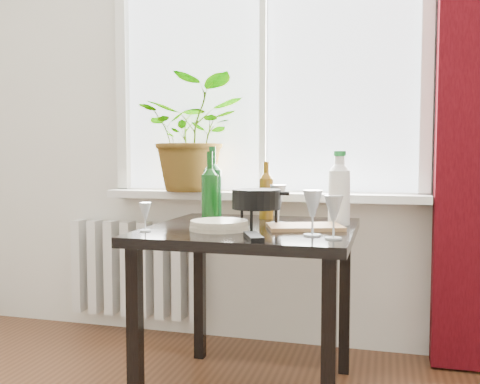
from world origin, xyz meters
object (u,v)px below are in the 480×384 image
(wine_bottle_left, at_px, (213,184))
(tv_remote, at_px, (253,237))
(wineglass_far_right, at_px, (334,217))
(potted_plant, at_px, (194,135))
(cleaning_bottle, at_px, (339,187))
(table, at_px, (252,248))
(wineglass_front_left, at_px, (145,217))
(cutting_board, at_px, (305,227))
(wineglass_back_left, at_px, (211,199))
(wineglass_back_center, at_px, (278,204))
(radiator, at_px, (137,269))
(wineglass_front_right, at_px, (312,212))
(fondue_pot, at_px, (256,208))
(wine_bottle_right, at_px, (210,187))
(plate_stack, at_px, (219,225))
(bottle_amber, at_px, (266,189))

(wine_bottle_left, bearing_deg, tv_remote, -55.55)
(wine_bottle_left, bearing_deg, wineglass_far_right, -31.72)
(potted_plant, bearing_deg, cleaning_bottle, -26.14)
(table, height_order, wineglass_far_right, wineglass_far_right)
(wineglass_front_left, height_order, cutting_board, wineglass_front_left)
(wineglass_back_left, bearing_deg, wineglass_back_center, -20.77)
(table, relative_size, wineglass_back_left, 4.72)
(radiator, relative_size, wineglass_front_right, 4.56)
(wineglass_back_center, bearing_deg, wineglass_far_right, -53.51)
(radiator, distance_m, fondue_pot, 1.17)
(wineglass_front_right, height_order, fondue_pot, wineglass_front_right)
(wine_bottle_right, bearing_deg, tv_remote, -52.87)
(wine_bottle_left, xyz_separation_m, wineglass_front_left, (-0.16, -0.36, -0.12))
(wineglass_front_left, bearing_deg, plate_stack, 22.91)
(cleaning_bottle, bearing_deg, potted_plant, 153.86)
(bottle_amber, relative_size, wineglass_front_right, 1.58)
(cleaning_bottle, bearing_deg, wineglass_far_right, -87.86)
(wineglass_back_center, bearing_deg, wineglass_front_left, -140.80)
(wineglass_far_right, bearing_deg, bottle_amber, 124.24)
(bottle_amber, bearing_deg, fondue_pot, -85.24)
(wineglass_front_left, xyz_separation_m, cutting_board, (0.60, 0.24, -0.05))
(plate_stack, bearing_deg, cleaning_bottle, 33.02)
(wine_bottle_left, relative_size, wineglass_front_right, 1.97)
(cutting_board, bearing_deg, tv_remote, -113.52)
(wine_bottle_left, xyz_separation_m, fondue_pot, (0.23, -0.12, -0.09))
(radiator, height_order, bottle_amber, bottle_amber)
(wineglass_back_center, xyz_separation_m, tv_remote, (0.00, -0.45, -0.08))
(table, xyz_separation_m, plate_stack, (-0.10, -0.13, 0.11))
(table, relative_size, wine_bottle_right, 2.66)
(radiator, xyz_separation_m, wineglass_far_right, (1.21, -0.88, 0.44))
(wine_bottle_right, bearing_deg, cutting_board, -9.71)
(wine_bottle_left, height_order, wineglass_front_left, wine_bottle_left)
(wineglass_far_right, relative_size, tv_remote, 0.98)
(wineglass_front_right, relative_size, fondue_pot, 0.75)
(wineglass_far_right, relative_size, wineglass_back_center, 0.92)
(table, height_order, bottle_amber, bottle_amber)
(potted_plant, height_order, tv_remote, potted_plant)
(wineglass_front_left, relative_size, tv_remote, 0.70)
(fondue_pot, xyz_separation_m, cutting_board, (0.20, -0.00, -0.07))
(wineglass_front_left, bearing_deg, wineglass_far_right, 0.09)
(plate_stack, bearing_deg, radiator, 134.39)
(wine_bottle_right, bearing_deg, wineglass_front_right, -27.43)
(table, distance_m, fondue_pot, 0.17)
(wineglass_back_center, relative_size, wineglass_front_left, 1.52)
(table, relative_size, wineglass_back_center, 4.82)
(cleaning_bottle, distance_m, wineglass_front_right, 0.36)
(wineglass_front_right, bearing_deg, radiator, 144.12)
(table, distance_m, tv_remote, 0.35)
(bottle_amber, height_order, plate_stack, bottle_amber)
(cutting_board, bearing_deg, radiator, 149.30)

